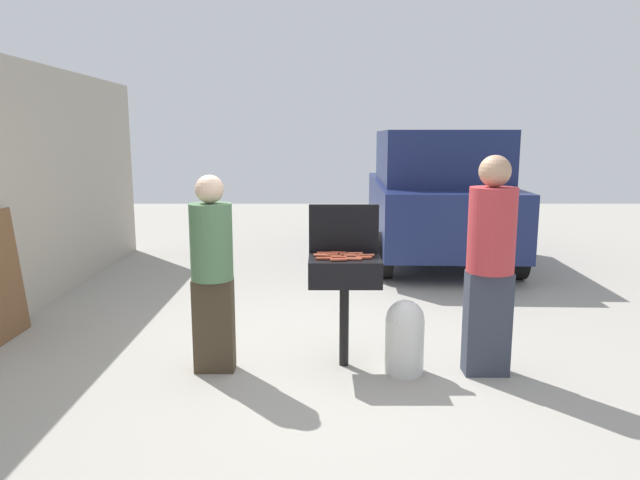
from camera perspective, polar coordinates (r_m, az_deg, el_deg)
ground_plane at (r=5.23m, az=-0.52°, el=-11.57°), size 24.00×24.00×0.00m
bbq_grill at (r=4.87m, az=2.41°, el=-3.41°), size 0.60×0.44×0.94m
grill_lid_open at (r=5.02m, az=2.33°, el=1.11°), size 0.60×0.05×0.42m
hot_dog_0 at (r=4.88m, az=4.57°, el=-1.51°), size 0.13×0.03×0.03m
hot_dog_1 at (r=4.79m, az=1.85°, el=-1.70°), size 0.13×0.03×0.03m
hot_dog_2 at (r=4.91m, az=0.98°, el=-1.43°), size 0.13×0.04×0.03m
hot_dog_3 at (r=4.95m, az=3.43°, el=-1.34°), size 0.13×0.03×0.03m
hot_dog_4 at (r=4.73m, az=3.31°, el=-1.88°), size 0.13×0.03×0.03m
hot_dog_5 at (r=4.70m, az=1.80°, el=-1.95°), size 0.13×0.04×0.03m
hot_dog_6 at (r=4.79m, az=4.31°, el=-1.74°), size 0.13×0.04×0.03m
hot_dog_7 at (r=4.91m, az=2.74°, el=-1.44°), size 0.13×0.04×0.03m
hot_dog_8 at (r=4.97m, az=1.85°, el=-1.27°), size 0.13×0.04×0.03m
hot_dog_9 at (r=4.96m, az=0.46°, el=-1.29°), size 0.13×0.03×0.03m
hot_dog_10 at (r=4.85m, az=3.14°, el=-1.57°), size 0.13×0.04×0.03m
hot_dog_11 at (r=4.84m, az=1.30°, el=-1.59°), size 0.13×0.03×0.03m
hot_dog_12 at (r=4.74m, az=0.39°, el=-1.83°), size 0.13×0.03×0.03m
hot_dog_13 at (r=4.87m, az=0.13°, el=-1.51°), size 0.13×0.04×0.03m
propane_tank at (r=4.90m, az=8.28°, el=-9.20°), size 0.32×0.32×0.62m
person_left at (r=4.82m, az=-10.52°, el=-2.61°), size 0.34×0.34×1.63m
person_right at (r=4.85m, az=16.34°, el=-1.73°), size 0.38×0.38×1.79m
parked_minivan at (r=9.53m, az=11.18°, el=4.46°), size 2.16×4.47×2.02m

